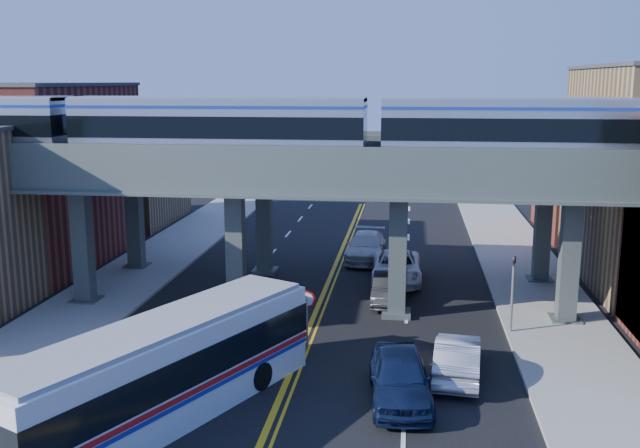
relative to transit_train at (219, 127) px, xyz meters
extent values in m
plane|color=black|center=(4.68, -8.00, -9.13)|extent=(120.00, 120.00, 0.00)
cube|color=gray|center=(-6.82, 2.00, -9.05)|extent=(5.00, 70.00, 0.16)
cube|color=gray|center=(16.18, 2.00, -9.05)|extent=(5.00, 70.00, 0.16)
cube|color=maroon|center=(-13.82, 8.00, -3.63)|extent=(8.00, 14.00, 11.00)
cube|color=olive|center=(-13.82, 21.00, -5.13)|extent=(8.00, 10.00, 8.00)
cube|color=maroon|center=(23.18, 21.00, -4.63)|extent=(8.00, 10.00, 9.00)
cube|color=#38413F|center=(-7.32, 0.00, -6.13)|extent=(0.85, 0.85, 6.00)
cube|color=#38413F|center=(0.68, 0.00, -6.13)|extent=(0.85, 0.85, 6.00)
cube|color=#38413F|center=(8.68, 0.00, -6.13)|extent=(0.85, 0.85, 6.00)
cube|color=#38413F|center=(16.68, 0.00, -6.13)|extent=(0.85, 0.85, 6.00)
cube|color=#4B5650|center=(4.68, 0.00, -2.43)|extent=(52.00, 3.60, 1.40)
cube|color=#38413F|center=(-7.32, 7.00, -6.13)|extent=(0.85, 0.85, 6.00)
cube|color=#38413F|center=(0.68, 7.00, -6.13)|extent=(0.85, 0.85, 6.00)
cube|color=#38413F|center=(8.68, 7.00, -6.13)|extent=(0.85, 0.85, 6.00)
cube|color=#38413F|center=(16.68, 7.00, -6.13)|extent=(0.85, 0.85, 6.00)
cube|color=#4B5650|center=(4.68, 7.00, -2.43)|extent=(52.00, 3.60, 1.40)
cube|color=black|center=(-10.38, 0.00, -1.62)|extent=(2.04, 2.04, 0.23)
cube|color=black|center=(-4.51, 0.00, -1.62)|extent=(2.04, 2.04, 0.23)
cube|color=black|center=(4.51, 0.00, -1.62)|extent=(2.04, 2.04, 0.23)
cube|color=#A5A6AE|center=(0.00, 0.00, -0.02)|extent=(14.09, 2.69, 2.97)
cube|color=black|center=(0.00, 0.00, 0.13)|extent=(14.11, 2.75, 1.02)
cube|color=black|center=(10.38, 0.00, -1.62)|extent=(2.04, 2.04, 0.23)
cube|color=black|center=(19.40, 0.00, -1.62)|extent=(2.04, 2.04, 0.23)
cube|color=#A5A6AE|center=(14.89, 0.00, -0.02)|extent=(14.09, 2.69, 2.97)
cube|color=black|center=(14.89, 0.00, 0.13)|extent=(14.11, 2.75, 1.02)
cylinder|color=slate|center=(4.98, -5.00, -7.98)|extent=(0.09, 0.09, 2.30)
cylinder|color=red|center=(4.98, -5.00, -6.88)|extent=(0.76, 0.04, 0.76)
cylinder|color=slate|center=(13.88, -2.00, -7.53)|extent=(0.12, 0.12, 3.20)
imported|color=black|center=(13.88, -2.00, -5.48)|extent=(0.15, 0.18, 0.90)
cube|color=silver|center=(1.11, -11.86, -7.48)|extent=(8.11, 12.70, 3.30)
cube|color=black|center=(1.11, -11.86, -7.06)|extent=(8.18, 12.76, 1.12)
cube|color=#B21419|center=(1.11, -11.86, -7.80)|extent=(8.17, 12.76, 0.19)
cylinder|color=black|center=(2.69, -8.64, -8.60)|extent=(3.05, 2.22, 1.07)
imported|color=#0F1939|center=(9.02, -9.53, -8.23)|extent=(2.58, 5.46, 1.80)
imported|color=#2A292C|center=(8.29, 2.23, -8.34)|extent=(1.79, 4.86, 1.59)
imported|color=white|center=(8.55, 6.18, -8.31)|extent=(2.87, 5.99, 1.65)
imported|color=#B4B5BA|center=(6.48, 11.04, -8.29)|extent=(2.54, 5.88, 1.68)
imported|color=#9F9EA3|center=(11.18, -7.11, -8.33)|extent=(2.13, 5.01, 1.61)
camera|label=1|loc=(9.19, -33.58, 2.19)|focal=40.00mm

